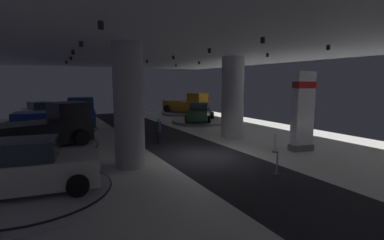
{
  "coord_description": "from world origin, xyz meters",
  "views": [
    {
      "loc": [
        -7.16,
        -12.04,
        3.82
      ],
      "look_at": [
        1.07,
        3.37,
        1.4
      ],
      "focal_mm": 25.99,
      "sensor_mm": 36.0,
      "label": 1
    }
  ],
  "objects": [
    {
      "name": "pickup_truck_deep_right",
      "position": [
        7.59,
        16.65,
        1.17
      ],
      "size": [
        4.37,
        5.68,
        2.3
      ],
      "color": "#B77519",
      "rests_on": "display_platform_deep_right"
    },
    {
      "name": "pickup_truck_mid_left",
      "position": [
        -7.3,
        4.52,
        1.3
      ],
      "size": [
        5.69,
        3.97,
        2.3
      ],
      "color": "black",
      "rests_on": "display_platform_mid_left"
    },
    {
      "name": "display_platform_deep_left",
      "position": [
        -7.55,
        16.05,
        0.19
      ],
      "size": [
        5.73,
        5.73,
        0.35
      ],
      "color": "#333338",
      "rests_on": "ground"
    },
    {
      "name": "display_platform_near_left",
      "position": [
        -7.68,
        -1.95,
        0.16
      ],
      "size": [
        4.98,
        4.98,
        0.29
      ],
      "color": "#B7B7BC",
      "rests_on": "ground"
    },
    {
      "name": "column_right",
      "position": [
        4.34,
        3.55,
        2.75
      ],
      "size": [
        1.53,
        1.53,
        5.5
      ],
      "color": "silver",
      "rests_on": "ground"
    },
    {
      "name": "stanchion_b",
      "position": [
        3.77,
        -1.13,
        0.37
      ],
      "size": [
        0.28,
        0.28,
        1.01
      ],
      "color": "#333338",
      "rests_on": "ground"
    },
    {
      "name": "display_car_near_left",
      "position": [
        -7.71,
        -1.95,
        1.05
      ],
      "size": [
        4.41,
        2.7,
        1.71
      ],
      "color": "silver",
      "rests_on": "display_platform_near_left"
    },
    {
      "name": "display_platform_far_right",
      "position": [
        5.58,
        10.2,
        0.13
      ],
      "size": [
        5.3,
        5.3,
        0.23
      ],
      "color": "#B7B7BC",
      "rests_on": "ground"
    },
    {
      "name": "display_car_far_right",
      "position": [
        5.56,
        10.17,
        0.99
      ],
      "size": [
        4.01,
        4.42,
        1.71
      ],
      "color": "#2D5638",
      "rests_on": "display_platform_far_right"
    },
    {
      "name": "column_left",
      "position": [
        -3.86,
        0.08,
        2.75
      ],
      "size": [
        1.33,
        1.33,
        5.5
      ],
      "color": "#ADADB2",
      "rests_on": "ground"
    },
    {
      "name": "ceiling_with_spotlights",
      "position": [
        -0.0,
        0.0,
        5.55
      ],
      "size": [
        24.0,
        44.0,
        0.39
      ],
      "color": "silver"
    },
    {
      "name": "ground",
      "position": [
        0.0,
        0.0,
        -0.02
      ],
      "size": [
        24.0,
        44.0,
        0.06
      ],
      "color": "silver"
    },
    {
      "name": "visitor_walking_near",
      "position": [
        -1.01,
        3.83,
        0.91
      ],
      "size": [
        0.32,
        0.32,
        1.59
      ],
      "color": "black",
      "rests_on": "ground"
    },
    {
      "name": "display_platform_mid_left",
      "position": [
        -7.6,
        4.42,
        0.2
      ],
      "size": [
        6.1,
        6.1,
        0.37
      ],
      "color": "silver",
      "rests_on": "ground"
    },
    {
      "name": "pickup_truck_far_left",
      "position": [
        -6.15,
        9.9,
        1.3
      ],
      "size": [
        5.5,
        3.12,
        2.3
      ],
      "color": "navy",
      "rests_on": "display_platform_far_left"
    },
    {
      "name": "display_car_deep_left",
      "position": [
        -7.54,
        16.02,
        1.11
      ],
      "size": [
        3.2,
        4.55,
        1.71
      ],
      "color": "silver",
      "rests_on": "display_platform_deep_left"
    },
    {
      "name": "display_platform_far_left",
      "position": [
        -6.47,
        9.93,
        0.2
      ],
      "size": [
        5.68,
        5.68,
        0.36
      ],
      "color": "#B7B7BC",
      "rests_on": "ground"
    },
    {
      "name": "stanchion_a",
      "position": [
        1.13,
        -3.93,
        0.37
      ],
      "size": [
        0.28,
        0.28,
        1.01
      ],
      "color": "#333338",
      "rests_on": "ground"
    },
    {
      "name": "display_platform_deep_right",
      "position": [
        7.45,
        16.94,
        0.13
      ],
      "size": [
        5.68,
        5.68,
        0.24
      ],
      "color": "#B7B7BC",
      "rests_on": "ground"
    },
    {
      "name": "brand_sign_pylon",
      "position": [
        5.34,
        -1.54,
        2.25
      ],
      "size": [
        1.36,
        0.87,
        4.36
      ],
      "color": "slate",
      "rests_on": "ground"
    }
  ]
}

